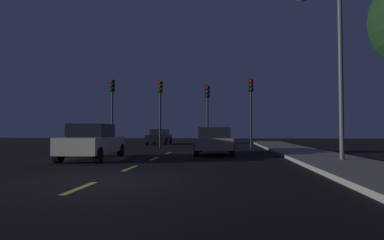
{
  "coord_description": "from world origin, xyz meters",
  "views": [
    {
      "loc": [
        3.24,
        -8.12,
        1.28
      ],
      "look_at": [
        0.91,
        14.22,
        2.03
      ],
      "focal_mm": 30.09,
      "sensor_mm": 36.0,
      "label": 1
    }
  ],
  "objects_px": {
    "car_oncoming_far": "(160,136)",
    "car_stopped_ahead": "(215,141)",
    "street_lamp_right": "(333,59)",
    "traffic_signal_far_left": "(112,100)",
    "car_adjacent_lane": "(93,142)",
    "traffic_signal_far_right": "(251,100)",
    "traffic_signal_center_left": "(160,101)",
    "traffic_signal_center_right": "(208,104)"
  },
  "relations": [
    {
      "from": "traffic_signal_far_right",
      "to": "street_lamp_right",
      "type": "relative_size",
      "value": 0.73
    },
    {
      "from": "car_adjacent_lane",
      "to": "traffic_signal_center_right",
      "type": "bearing_deg",
      "value": 64.87
    },
    {
      "from": "traffic_signal_far_left",
      "to": "car_adjacent_lane",
      "type": "bearing_deg",
      "value": -74.7
    },
    {
      "from": "traffic_signal_far_left",
      "to": "car_adjacent_lane",
      "type": "height_order",
      "value": "traffic_signal_far_left"
    },
    {
      "from": "traffic_signal_far_right",
      "to": "car_adjacent_lane",
      "type": "height_order",
      "value": "traffic_signal_far_right"
    },
    {
      "from": "traffic_signal_center_left",
      "to": "traffic_signal_far_right",
      "type": "distance_m",
      "value": 6.67
    },
    {
      "from": "car_stopped_ahead",
      "to": "car_adjacent_lane",
      "type": "relative_size",
      "value": 0.94
    },
    {
      "from": "traffic_signal_far_left",
      "to": "car_oncoming_far",
      "type": "relative_size",
      "value": 1.14
    },
    {
      "from": "traffic_signal_far_left",
      "to": "traffic_signal_far_right",
      "type": "distance_m",
      "value": 10.36
    },
    {
      "from": "traffic_signal_far_right",
      "to": "car_stopped_ahead",
      "type": "xyz_separation_m",
      "value": [
        -2.43,
        -5.94,
        -2.76
      ]
    },
    {
      "from": "traffic_signal_center_right",
      "to": "street_lamp_right",
      "type": "relative_size",
      "value": 0.67
    },
    {
      "from": "traffic_signal_center_right",
      "to": "car_stopped_ahead",
      "type": "bearing_deg",
      "value": -83.13
    },
    {
      "from": "car_stopped_ahead",
      "to": "traffic_signal_far_right",
      "type": "bearing_deg",
      "value": 67.76
    },
    {
      "from": "traffic_signal_far_left",
      "to": "street_lamp_right",
      "type": "distance_m",
      "value": 16.4
    },
    {
      "from": "traffic_signal_center_right",
      "to": "traffic_signal_far_right",
      "type": "distance_m",
      "value": 3.16
    },
    {
      "from": "car_oncoming_far",
      "to": "car_stopped_ahead",
      "type": "bearing_deg",
      "value": -65.65
    },
    {
      "from": "traffic_signal_center_right",
      "to": "car_oncoming_far",
      "type": "relative_size",
      "value": 1.02
    },
    {
      "from": "car_adjacent_lane",
      "to": "car_oncoming_far",
      "type": "xyz_separation_m",
      "value": [
        -0.37,
        16.23,
        -0.06
      ]
    },
    {
      "from": "traffic_signal_center_left",
      "to": "car_adjacent_lane",
      "type": "bearing_deg",
      "value": -96.07
    },
    {
      "from": "traffic_signal_center_left",
      "to": "car_oncoming_far",
      "type": "distance_m",
      "value": 7.22
    },
    {
      "from": "traffic_signal_center_left",
      "to": "street_lamp_right",
      "type": "relative_size",
      "value": 0.73
    },
    {
      "from": "traffic_signal_center_left",
      "to": "traffic_signal_far_right",
      "type": "bearing_deg",
      "value": 0.0
    },
    {
      "from": "traffic_signal_center_right",
      "to": "traffic_signal_center_left",
      "type": "bearing_deg",
      "value": 179.99
    },
    {
      "from": "car_adjacent_lane",
      "to": "traffic_signal_far_left",
      "type": "bearing_deg",
      "value": 105.3
    },
    {
      "from": "traffic_signal_center_left",
      "to": "car_adjacent_lane",
      "type": "relative_size",
      "value": 1.1
    },
    {
      "from": "traffic_signal_far_left",
      "to": "traffic_signal_center_right",
      "type": "bearing_deg",
      "value": -0.01
    },
    {
      "from": "traffic_signal_center_right",
      "to": "car_stopped_ahead",
      "type": "distance_m",
      "value": 6.48
    },
    {
      "from": "car_stopped_ahead",
      "to": "street_lamp_right",
      "type": "distance_m",
      "value": 7.33
    },
    {
      "from": "car_stopped_ahead",
      "to": "street_lamp_right",
      "type": "xyz_separation_m",
      "value": [
        4.87,
        -4.29,
        3.4
      ]
    },
    {
      "from": "car_oncoming_far",
      "to": "street_lamp_right",
      "type": "height_order",
      "value": "street_lamp_right"
    },
    {
      "from": "traffic_signal_far_left",
      "to": "traffic_signal_far_right",
      "type": "bearing_deg",
      "value": -0.0
    },
    {
      "from": "traffic_signal_far_left",
      "to": "car_oncoming_far",
      "type": "bearing_deg",
      "value": 70.62
    },
    {
      "from": "car_oncoming_far",
      "to": "street_lamp_right",
      "type": "relative_size",
      "value": 0.66
    },
    {
      "from": "traffic_signal_far_right",
      "to": "car_adjacent_lane",
      "type": "distance_m",
      "value": 12.69
    },
    {
      "from": "traffic_signal_far_right",
      "to": "car_stopped_ahead",
      "type": "height_order",
      "value": "traffic_signal_far_right"
    },
    {
      "from": "traffic_signal_center_left",
      "to": "traffic_signal_far_right",
      "type": "height_order",
      "value": "traffic_signal_far_right"
    },
    {
      "from": "traffic_signal_far_right",
      "to": "street_lamp_right",
      "type": "distance_m",
      "value": 10.54
    },
    {
      "from": "traffic_signal_far_left",
      "to": "car_adjacent_lane",
      "type": "xyz_separation_m",
      "value": [
        2.66,
        -9.71,
        -2.79
      ]
    },
    {
      "from": "traffic_signal_far_left",
      "to": "car_adjacent_lane",
      "type": "relative_size",
      "value": 1.13
    },
    {
      "from": "traffic_signal_far_right",
      "to": "car_adjacent_lane",
      "type": "relative_size",
      "value": 1.1
    },
    {
      "from": "traffic_signal_far_right",
      "to": "street_lamp_right",
      "type": "bearing_deg",
      "value": -76.58
    },
    {
      "from": "traffic_signal_center_right",
      "to": "car_adjacent_lane",
      "type": "xyz_separation_m",
      "value": [
        -4.56,
        -9.71,
        -2.44
      ]
    }
  ]
}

